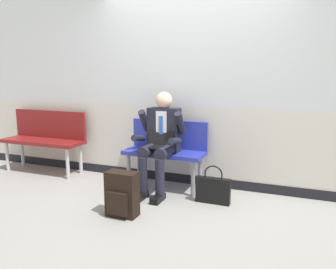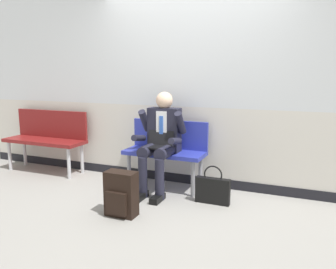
# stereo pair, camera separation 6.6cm
# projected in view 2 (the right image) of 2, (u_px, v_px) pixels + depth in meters

# --- Properties ---
(ground_plane) EXTENTS (18.00, 18.00, 0.00)m
(ground_plane) POSITION_uv_depth(u_px,v_px,m) (176.00, 198.00, 4.06)
(ground_plane) COLOR gray
(station_wall) EXTENTS (6.98, 0.14, 3.08)m
(station_wall) POSITION_uv_depth(u_px,v_px,m) (194.00, 69.00, 4.36)
(station_wall) COLOR silver
(station_wall) RESTS_ON ground
(bench_with_person) EXTENTS (1.03, 0.42, 0.86)m
(bench_with_person) POSITION_uv_depth(u_px,v_px,m) (167.00, 148.00, 4.38)
(bench_with_person) COLOR #28339E
(bench_with_person) RESTS_ON ground
(bench_empty) EXTENTS (1.28, 0.42, 0.91)m
(bench_empty) POSITION_uv_depth(u_px,v_px,m) (47.00, 135.00, 5.13)
(bench_empty) COLOR maroon
(bench_empty) RESTS_ON ground
(person_seated) EXTENTS (0.57, 0.70, 1.24)m
(person_seated) POSITION_uv_depth(u_px,v_px,m) (160.00, 139.00, 4.18)
(person_seated) COLOR #1E1E2D
(person_seated) RESTS_ON ground
(backpack) EXTENTS (0.33, 0.21, 0.47)m
(backpack) POSITION_uv_depth(u_px,v_px,m) (121.00, 194.00, 3.53)
(backpack) COLOR black
(backpack) RESTS_ON ground
(handbag) EXTENTS (0.40, 0.08, 0.45)m
(handbag) POSITION_uv_depth(u_px,v_px,m) (213.00, 190.00, 3.87)
(handbag) COLOR black
(handbag) RESTS_ON ground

